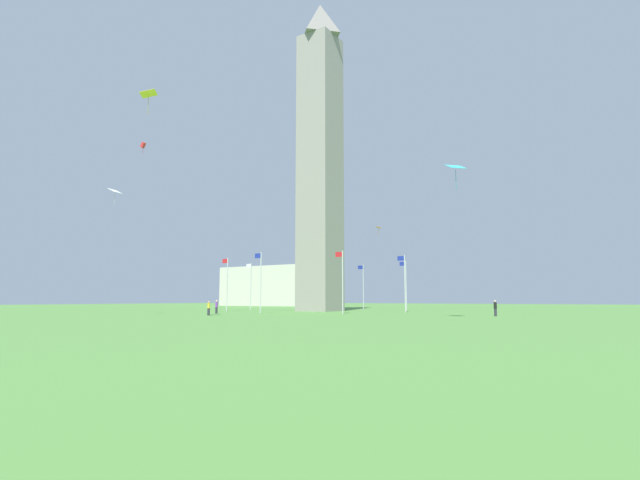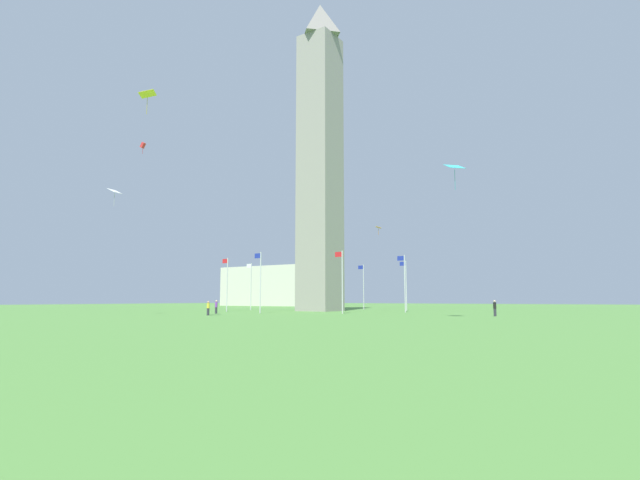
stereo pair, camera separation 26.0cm
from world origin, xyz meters
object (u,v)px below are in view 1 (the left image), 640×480
(flagpole_se, at_px, (342,279))
(person_yellow_shirt, at_px, (209,308))
(flagpole_e, at_px, (260,280))
(kite_white_diamond, at_px, (115,191))
(kite_orange_diamond, at_px, (378,228))
(flagpole_ne, at_px, (227,282))
(kite_yellow_diamond, at_px, (149,94))
(kite_red_box, at_px, (143,145))
(flagpole_nw, at_px, (304,285))
(distant_building, at_px, (274,286))
(obelisk_monument, at_px, (320,152))
(flagpole_n, at_px, (251,284))
(flagpole_sw, at_px, (406,283))
(flagpole_s, at_px, (404,281))
(kite_cyan_diamond, at_px, (456,167))
(flagpole_w, at_px, (363,285))
(person_black_shirt, at_px, (495,308))
(person_purple_shirt, at_px, (216,307))

(flagpole_se, distance_m, person_yellow_shirt, 16.92)
(flagpole_e, distance_m, kite_white_diamond, 20.51)
(kite_orange_diamond, bearing_deg, flagpole_ne, 30.59)
(flagpole_se, distance_m, kite_yellow_diamond, 30.95)
(kite_white_diamond, distance_m, kite_red_box, 10.46)
(flagpole_nw, height_order, distant_building, distant_building)
(obelisk_monument, height_order, distant_building, obelisk_monument)
(flagpole_se, bearing_deg, flagpole_n, -22.50)
(flagpole_sw, height_order, kite_yellow_diamond, kite_yellow_diamond)
(flagpole_se, bearing_deg, kite_yellow_diamond, 78.80)
(kite_yellow_diamond, bearing_deg, flagpole_s, -104.46)
(flagpole_ne, bearing_deg, kite_cyan_diamond, 166.52)
(flagpole_nw, bearing_deg, distant_building, -44.36)
(flagpole_s, xyz_separation_m, distant_building, (56.40, -41.63, 0.93))
(flagpole_n, height_order, kite_red_box, kite_red_box)
(flagpole_e, distance_m, flagpole_nw, 25.96)
(flagpole_nw, bearing_deg, flagpole_s, 157.50)
(obelisk_monument, height_order, person_yellow_shirt, obelisk_monument)
(flagpole_n, height_order, flagpole_w, same)
(flagpole_nw, distance_m, person_black_shirt, 42.44)
(kite_yellow_diamond, bearing_deg, kite_orange_diamond, -97.06)
(kite_white_diamond, bearing_deg, flagpole_s, -125.35)
(kite_yellow_diamond, xyz_separation_m, kite_orange_diamond, (-4.63, -37.37, -8.16))
(flagpole_sw, relative_size, kite_white_diamond, 3.94)
(kite_orange_diamond, bearing_deg, kite_white_diamond, 62.00)
(flagpole_w, relative_size, kite_yellow_diamond, 3.70)
(flagpole_sw, relative_size, kite_orange_diamond, 6.06)
(flagpole_n, bearing_deg, flagpole_w, -135.00)
(person_yellow_shirt, xyz_separation_m, distant_building, (42.85, -65.15, 4.49))
(flagpole_se, distance_m, kite_cyan_diamond, 22.09)
(flagpole_ne, bearing_deg, kite_orange_diamond, -149.41)
(kite_orange_diamond, bearing_deg, person_black_shirt, 151.88)
(obelisk_monument, bearing_deg, flagpole_sw, -134.82)
(flagpole_ne, distance_m, kite_red_box, 22.58)
(flagpole_ne, distance_m, person_purple_shirt, 10.99)
(flagpole_ne, xyz_separation_m, flagpole_nw, (-0.00, -19.87, 0.00))
(kite_white_diamond, bearing_deg, flagpole_w, -99.68)
(kite_orange_diamond, xyz_separation_m, kite_red_box, (20.69, 25.97, 9.29))
(flagpole_e, xyz_separation_m, flagpole_w, (-0.00, -28.09, 0.00))
(obelisk_monument, distance_m, kite_cyan_diamond, 35.21)
(flagpole_s, distance_m, kite_red_box, 39.19)
(flagpole_e, distance_m, person_yellow_shirt, 10.13)
(flagpole_sw, bearing_deg, person_purple_shirt, 64.29)
(flagpole_ne, height_order, flagpole_nw, same)
(flagpole_nw, bearing_deg, flagpole_e, 112.50)
(kite_red_box, bearing_deg, obelisk_monument, -114.84)
(flagpole_nw, xyz_separation_m, distant_building, (32.42, -31.70, 0.93))
(obelisk_monument, distance_m, person_purple_shirt, 30.53)
(obelisk_monument, xyz_separation_m, person_black_shirt, (-28.08, 8.49, -24.22))
(distant_building, bearing_deg, person_black_shirt, 144.59)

